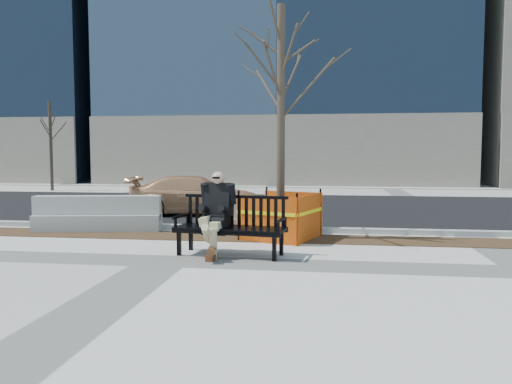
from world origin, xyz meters
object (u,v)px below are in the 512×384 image
(tree_fence, at_px, (280,238))
(sedan, at_px, (197,215))
(jersey_barrier_right, at_px, (263,233))
(seated_man, at_px, (217,254))
(jersey_barrier_left, at_px, (98,231))
(bench, at_px, (230,255))

(tree_fence, relative_size, sedan, 1.33)
(jersey_barrier_right, bearing_deg, seated_man, -113.52)
(tree_fence, distance_m, jersey_barrier_right, 0.84)
(tree_fence, distance_m, jersey_barrier_left, 4.53)
(bench, xyz_separation_m, tree_fence, (0.76, 1.96, 0.00))
(jersey_barrier_left, bearing_deg, tree_fence, -15.27)
(seated_man, relative_size, jersey_barrier_right, 0.56)
(sedan, bearing_deg, jersey_barrier_right, -150.70)
(bench, height_order, jersey_barrier_right, bench)
(tree_fence, xyz_separation_m, jersey_barrier_right, (-0.48, 0.69, 0.00))
(sedan, distance_m, jersey_barrier_left, 3.79)
(seated_man, xyz_separation_m, jersey_barrier_left, (-3.46, 2.33, 0.00))
(bench, bearing_deg, jersey_barrier_right, 92.12)
(sedan, bearing_deg, jersey_barrier_left, 147.52)
(jersey_barrier_left, bearing_deg, sedan, 56.15)
(tree_fence, bearing_deg, bench, -111.17)
(jersey_barrier_right, bearing_deg, sedan, 116.36)
(jersey_barrier_left, bearing_deg, seated_man, -43.32)
(bench, xyz_separation_m, jersey_barrier_right, (0.28, 2.65, 0.00))
(jersey_barrier_left, bearing_deg, jersey_barrier_right, -6.18)
(seated_man, distance_m, jersey_barrier_right, 2.62)
(sedan, relative_size, jersey_barrier_right, 1.49)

